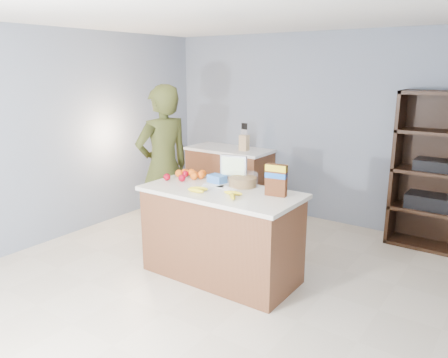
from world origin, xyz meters
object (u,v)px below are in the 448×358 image
Objects in this scene: shelving_unit at (436,174)px; person at (163,167)px; cereal_box at (276,178)px; counter_peninsula at (221,237)px; tv at (233,167)px.

person is (-2.58, -1.75, 0.07)m from shelving_unit.
shelving_unit is at bearing 61.76° from cereal_box.
counter_peninsula is 0.83× the size of person.
shelving_unit is 0.96× the size of person.
tv is at bearing -132.89° from shelving_unit.
tv reaches higher than counter_peninsula.
counter_peninsula is 0.85m from cereal_box.
shelving_unit is 6.12× the size of cereal_box.
person is 1.56m from cereal_box.
person reaches higher than shelving_unit.
cereal_box is (1.55, -0.16, 0.14)m from person.
counter_peninsula is 1.19m from person.
cereal_box is (0.59, -0.17, 0.01)m from tv.
shelving_unit is 6.38× the size of tv.
shelving_unit is at bearing 47.11° from tv.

